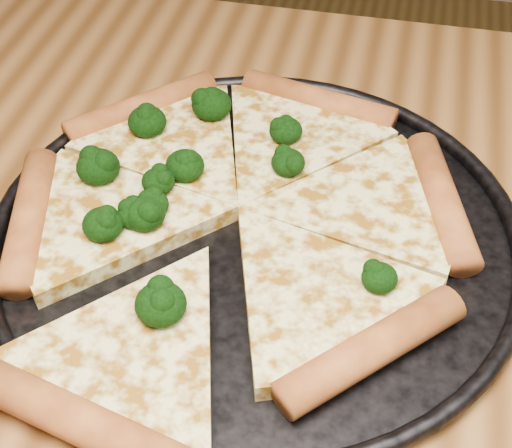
# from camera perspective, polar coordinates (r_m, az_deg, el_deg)

# --- Properties ---
(dining_table) EXTENTS (1.20, 0.90, 0.75)m
(dining_table) POSITION_cam_1_polar(r_m,az_deg,el_deg) (0.60, 8.27, -14.92)
(dining_table) COLOR brown
(dining_table) RESTS_ON ground
(pizza_pan) EXTENTS (0.41, 0.41, 0.02)m
(pizza_pan) POSITION_cam_1_polar(r_m,az_deg,el_deg) (0.59, -0.00, -0.57)
(pizza_pan) COLOR black
(pizza_pan) RESTS_ON dining_table
(pizza) EXTENTS (0.37, 0.42, 0.03)m
(pizza) POSITION_cam_1_polar(r_m,az_deg,el_deg) (0.58, -1.70, 0.62)
(pizza) COLOR #FFF99C
(pizza) RESTS_ON pizza_pan
(broccoli_florets) EXTENTS (0.26, 0.26, 0.03)m
(broccoli_florets) POSITION_cam_1_polar(r_m,az_deg,el_deg) (0.60, -5.86, 3.18)
(broccoli_florets) COLOR black
(broccoli_florets) RESTS_ON pizza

